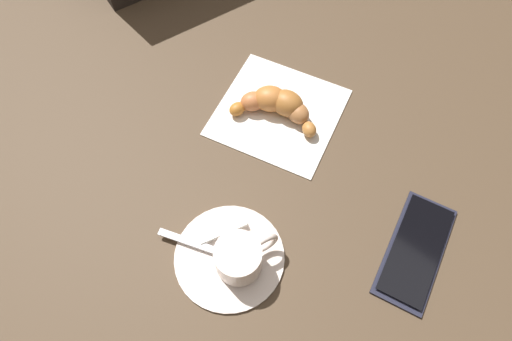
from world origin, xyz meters
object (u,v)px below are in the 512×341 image
(sugar_packet, at_px, (222,228))
(croissant, at_px, (278,104))
(espresso_cup, at_px, (240,258))
(napkin, at_px, (278,112))
(saucer, at_px, (229,257))
(teaspoon, at_px, (222,253))
(cell_phone, at_px, (416,250))

(sugar_packet, distance_m, croissant, 0.20)
(espresso_cup, relative_size, sugar_packet, 1.24)
(espresso_cup, bearing_deg, croissant, 25.40)
(espresso_cup, bearing_deg, napkin, 24.95)
(saucer, distance_m, teaspoon, 0.01)
(espresso_cup, distance_m, sugar_packet, 0.06)
(croissant, bearing_deg, espresso_cup, -154.60)
(croissant, bearing_deg, sugar_packet, -164.22)
(croissant, xyz_separation_m, cell_phone, (-0.07, -0.27, -0.02))
(saucer, distance_m, cell_phone, 0.24)
(teaspoon, relative_size, cell_phone, 0.79)
(saucer, xyz_separation_m, espresso_cup, (0.00, -0.02, 0.03))
(espresso_cup, xyz_separation_m, teaspoon, (-0.00, 0.03, -0.02))
(teaspoon, distance_m, napkin, 0.23)
(saucer, height_order, napkin, saucer)
(sugar_packet, bearing_deg, teaspoon, 69.49)
(cell_phone, bearing_deg, saucer, 129.76)
(sugar_packet, height_order, croissant, croissant)
(espresso_cup, height_order, cell_phone, espresso_cup)
(saucer, relative_size, sugar_packet, 2.16)
(napkin, bearing_deg, espresso_cup, -155.05)
(napkin, distance_m, croissant, 0.02)
(croissant, relative_size, cell_phone, 0.82)
(cell_phone, bearing_deg, napkin, 75.82)
(espresso_cup, relative_size, napkin, 0.46)
(saucer, bearing_deg, cell_phone, -50.24)
(saucer, height_order, sugar_packet, sugar_packet)
(croissant, bearing_deg, napkin, -58.19)
(espresso_cup, distance_m, croissant, 0.24)
(teaspoon, relative_size, croissant, 0.96)
(espresso_cup, relative_size, teaspoon, 0.63)
(espresso_cup, bearing_deg, saucer, 93.66)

